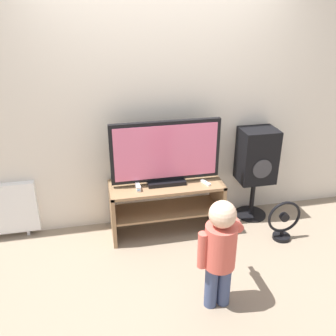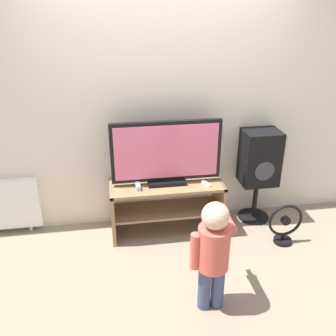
{
  "view_description": "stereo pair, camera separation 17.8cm",
  "coord_description": "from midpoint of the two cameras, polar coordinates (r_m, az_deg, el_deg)",
  "views": [
    {
      "loc": [
        -0.68,
        -3.05,
        2.27
      ],
      "look_at": [
        0.0,
        0.13,
        0.76
      ],
      "focal_mm": 40.0,
      "sensor_mm": 36.0,
      "label": 1
    },
    {
      "loc": [
        -0.51,
        -3.08,
        2.27
      ],
      "look_at": [
        0.0,
        0.13,
        0.76
      ],
      "focal_mm": 40.0,
      "sensor_mm": 36.0,
      "label": 2
    }
  ],
  "objects": [
    {
      "name": "ground_plane",
      "position": [
        3.86,
        1.65,
        -11.16
      ],
      "size": [
        16.0,
        16.0,
        0.0
      ],
      "primitive_type": "plane",
      "color": "gray"
    },
    {
      "name": "wall_back",
      "position": [
        3.76,
        0.45,
        9.86
      ],
      "size": [
        10.0,
        0.06,
        2.6
      ],
      "color": "silver",
      "rests_on": "ground_plane"
    },
    {
      "name": "tv_stand",
      "position": [
        3.84,
        1.13,
        -4.92
      ],
      "size": [
        1.14,
        0.43,
        0.55
      ],
      "color": "#93704C",
      "rests_on": "ground_plane"
    },
    {
      "name": "television",
      "position": [
        3.64,
        1.14,
        2.19
      ],
      "size": [
        1.08,
        0.2,
        0.65
      ],
      "color": "black",
      "rests_on": "tv_stand"
    },
    {
      "name": "game_console",
      "position": [
        3.67,
        -3.24,
        -2.7
      ],
      "size": [
        0.04,
        0.16,
        0.05
      ],
      "color": "white",
      "rests_on": "tv_stand"
    },
    {
      "name": "remote_primary",
      "position": [
        3.76,
        7.17,
        -2.39
      ],
      "size": [
        0.08,
        0.13,
        0.03
      ],
      "color": "white",
      "rests_on": "tv_stand"
    },
    {
      "name": "child",
      "position": [
        2.88,
        8.74,
        -11.95
      ],
      "size": [
        0.36,
        0.52,
        0.95
      ],
      "color": "#3F4C72",
      "rests_on": "ground_plane"
    },
    {
      "name": "speaker_tower",
      "position": [
        4.05,
        14.99,
        1.15
      ],
      "size": [
        0.38,
        0.34,
        1.02
      ],
      "color": "black",
      "rests_on": "ground_plane"
    },
    {
      "name": "floor_fan",
      "position": [
        3.94,
        18.61,
        -8.35
      ],
      "size": [
        0.35,
        0.18,
        0.43
      ],
      "color": "black",
      "rests_on": "ground_plane"
    }
  ]
}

